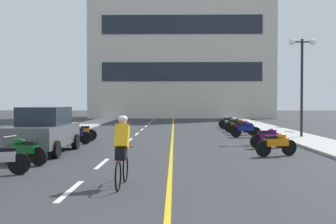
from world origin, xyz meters
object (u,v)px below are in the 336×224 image
Objects in this scene: street_lamp_mid at (302,65)px; motorcycle_13 at (230,122)px; motorcycle_3 at (24,150)px; parked_car_near at (45,130)px; motorcycle_4 at (277,143)px; motorcycle_5 at (268,137)px; motorcycle_6 at (73,134)px; motorcycle_7 at (80,132)px; cyclist_rider at (122,149)px; motorcycle_12 at (231,123)px; motorcycle_10 at (238,125)px; motorcycle_8 at (246,129)px; motorcycle_11 at (235,124)px; motorcycle_9 at (243,127)px.

motorcycle_13 is (-2.67, 9.23, -3.54)m from street_lamp_mid.
street_lamp_mid reaches higher than motorcycle_3.
parked_car_near is at bearing -151.95° from street_lamp_mid.
motorcycle_5 is at bearing 83.58° from motorcycle_4.
motorcycle_4 is 0.97× the size of motorcycle_6.
parked_car_near reaches higher than motorcycle_7.
cyclist_rider reaches higher than motorcycle_4.
motorcycle_5 is 0.97× the size of motorcycle_12.
motorcycle_3 is at bearing -165.74° from motorcycle_4.
motorcycle_12 is at bearing 109.38° from street_lamp_mid.
cyclist_rider is (3.57, -3.13, 0.41)m from motorcycle_3.
street_lamp_mid is 3.15× the size of motorcycle_12.
motorcycle_7 is 0.98× the size of motorcycle_10.
parked_car_near is at bearing -130.22° from motorcycle_10.
motorcycle_4 is (8.90, -0.68, -0.44)m from parked_car_near.
motorcycle_5 is (9.19, 1.90, -0.44)m from parked_car_near.
motorcycle_8 is 1.00× the size of motorcycle_13.
motorcycle_13 is at bearing 86.93° from motorcycle_12.
motorcycle_13 is at bearing 88.27° from motorcycle_4.
motorcycle_3 is at bearing -84.88° from parked_car_near.
motorcycle_5 is 9.42m from motorcycle_7.
street_lamp_mid is 3.15× the size of motorcycle_10.
cyclist_rider is (3.56, -9.34, 0.41)m from motorcycle_6.
motorcycle_6 is 9.64m from motorcycle_8.
motorcycle_4 and motorcycle_11 have the same top height.
motorcycle_11 is (0.08, 1.59, 0.00)m from motorcycle_10.
motorcycle_9 is 0.96× the size of cyclist_rider.
street_lamp_mid reaches higher than motorcycle_8.
motorcycle_10 is (0.10, 9.08, 0.00)m from motorcycle_5.
motorcycle_7 is 10.96m from motorcycle_10.
motorcycle_7 is 0.98× the size of motorcycle_8.
street_lamp_mid is 8.54m from motorcycle_4.
motorcycle_6 and motorcycle_12 have the same top height.
motorcycle_9 is 2.01m from motorcycle_10.
motorcycle_11 is at bearing 88.44° from motorcycle_9.
motorcycle_13 is (0.08, 1.42, 0.00)m from motorcycle_12.
street_lamp_mid is 3.26× the size of motorcycle_4.
street_lamp_mid is 6.40m from motorcycle_10.
motorcycle_5 is at bearing -90.63° from motorcycle_10.
motorcycle_3 is 0.97× the size of motorcycle_9.
motorcycle_11 is at bearing 45.43° from motorcycle_6.
motorcycle_5 is at bearing -122.41° from street_lamp_mid.
motorcycle_5 is 9.56m from cyclist_rider.
motorcycle_6 is at bearing -88.26° from motorcycle_7.
motorcycle_12 is at bearing 89.41° from motorcycle_5.
motorcycle_8 and motorcycle_9 have the same top height.
motorcycle_7 is at bearing 162.03° from motorcycle_5.
motorcycle_7 is 11.41m from cyclist_rider.
motorcycle_3 is 0.97× the size of motorcycle_10.
motorcycle_6 is 1.47m from motorcycle_7.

